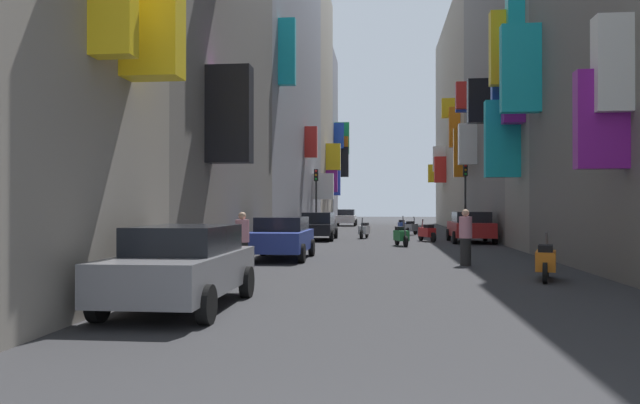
{
  "coord_description": "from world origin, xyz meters",
  "views": [
    {
      "loc": [
        -0.43,
        -2.38,
        1.76
      ],
      "look_at": [
        -3.79,
        30.18,
        1.99
      ],
      "focal_mm": 33.96,
      "sensor_mm": 36.0,
      "label": 1
    }
  ],
  "objects_px": {
    "parked_car_white": "(346,217)",
    "traffic_light_far_corner": "(465,187)",
    "pedestrian_near_left": "(242,242)",
    "traffic_light_near_corner": "(316,190)",
    "parked_car_grey": "(182,265)",
    "pedestrian_crossing": "(466,237)",
    "scooter_red": "(427,232)",
    "scooter_green": "(401,236)",
    "scooter_orange": "(546,261)",
    "scooter_blue": "(402,226)",
    "parked_car_blue": "(282,237)",
    "parked_car_black": "(318,225)",
    "scooter_white": "(364,230)",
    "parked_car_red": "(471,226)",
    "scooter_silver": "(411,228)"
  },
  "relations": [
    {
      "from": "parked_car_blue",
      "to": "scooter_silver",
      "type": "bearing_deg",
      "value": 73.53
    },
    {
      "from": "parked_car_grey",
      "to": "scooter_orange",
      "type": "xyz_separation_m",
      "value": [
        7.32,
        4.71,
        -0.29
      ]
    },
    {
      "from": "parked_car_red",
      "to": "scooter_green",
      "type": "xyz_separation_m",
      "value": [
        -3.44,
        -2.96,
        -0.32
      ]
    },
    {
      "from": "scooter_blue",
      "to": "pedestrian_near_left",
      "type": "relative_size",
      "value": 1.13
    },
    {
      "from": "scooter_white",
      "to": "pedestrian_crossing",
      "type": "distance_m",
      "value": 15.3
    },
    {
      "from": "scooter_red",
      "to": "scooter_orange",
      "type": "bearing_deg",
      "value": -84.03
    },
    {
      "from": "parked_car_blue",
      "to": "pedestrian_crossing",
      "type": "height_order",
      "value": "pedestrian_crossing"
    },
    {
      "from": "parked_car_grey",
      "to": "scooter_blue",
      "type": "bearing_deg",
      "value": 81.07
    },
    {
      "from": "scooter_green",
      "to": "pedestrian_crossing",
      "type": "bearing_deg",
      "value": -79.32
    },
    {
      "from": "parked_car_blue",
      "to": "pedestrian_near_left",
      "type": "height_order",
      "value": "pedestrian_near_left"
    },
    {
      "from": "parked_car_red",
      "to": "parked_car_white",
      "type": "distance_m",
      "value": 25.58
    },
    {
      "from": "pedestrian_crossing",
      "to": "traffic_light_far_corner",
      "type": "relative_size",
      "value": 0.38
    },
    {
      "from": "parked_car_red",
      "to": "scooter_orange",
      "type": "xyz_separation_m",
      "value": [
        -0.4,
        -15.06,
        -0.32
      ]
    },
    {
      "from": "parked_car_white",
      "to": "traffic_light_far_corner",
      "type": "xyz_separation_m",
      "value": [
        8.27,
        -16.8,
        2.18
      ]
    },
    {
      "from": "scooter_white",
      "to": "traffic_light_far_corner",
      "type": "height_order",
      "value": "traffic_light_far_corner"
    },
    {
      "from": "parked_car_red",
      "to": "scooter_white",
      "type": "distance_m",
      "value": 6.21
    },
    {
      "from": "parked_car_blue",
      "to": "scooter_blue",
      "type": "xyz_separation_m",
      "value": [
        4.65,
        20.37,
        -0.28
      ]
    },
    {
      "from": "scooter_orange",
      "to": "traffic_light_near_corner",
      "type": "height_order",
      "value": "traffic_light_near_corner"
    },
    {
      "from": "scooter_silver",
      "to": "scooter_white",
      "type": "xyz_separation_m",
      "value": [
        -2.75,
        -4.04,
        -0.0
      ]
    },
    {
      "from": "scooter_blue",
      "to": "scooter_orange",
      "type": "xyz_separation_m",
      "value": [
        2.57,
        -25.46,
        0.0
      ]
    },
    {
      "from": "scooter_silver",
      "to": "traffic_light_far_corner",
      "type": "xyz_separation_m",
      "value": [
        3.29,
        0.33,
        2.49
      ]
    },
    {
      "from": "scooter_red",
      "to": "traffic_light_near_corner",
      "type": "distance_m",
      "value": 10.12
    },
    {
      "from": "parked_car_blue",
      "to": "scooter_orange",
      "type": "bearing_deg",
      "value": -35.19
    },
    {
      "from": "parked_car_red",
      "to": "parked_car_blue",
      "type": "xyz_separation_m",
      "value": [
        -7.62,
        -9.96,
        -0.04
      ]
    },
    {
      "from": "pedestrian_crossing",
      "to": "traffic_light_far_corner",
      "type": "xyz_separation_m",
      "value": [
        2.58,
        19.27,
        2.12
      ]
    },
    {
      "from": "parked_car_white",
      "to": "traffic_light_far_corner",
      "type": "relative_size",
      "value": 0.92
    },
    {
      "from": "parked_car_grey",
      "to": "pedestrian_crossing",
      "type": "xyz_separation_m",
      "value": [
        5.9,
        8.16,
        0.08
      ]
    },
    {
      "from": "parked_car_blue",
      "to": "scooter_blue",
      "type": "height_order",
      "value": "parked_car_blue"
    },
    {
      "from": "scooter_green",
      "to": "scooter_white",
      "type": "bearing_deg",
      "value": 106.22
    },
    {
      "from": "parked_car_red",
      "to": "scooter_green",
      "type": "bearing_deg",
      "value": -139.27
    },
    {
      "from": "pedestrian_near_left",
      "to": "traffic_light_near_corner",
      "type": "relative_size",
      "value": 0.39
    },
    {
      "from": "parked_car_blue",
      "to": "parked_car_black",
      "type": "bearing_deg",
      "value": 90.04
    },
    {
      "from": "parked_car_white",
      "to": "parked_car_black",
      "type": "bearing_deg",
      "value": -90.35
    },
    {
      "from": "scooter_white",
      "to": "traffic_light_far_corner",
      "type": "distance_m",
      "value": 7.86
    },
    {
      "from": "parked_car_black",
      "to": "scooter_white",
      "type": "xyz_separation_m",
      "value": [
        2.37,
        1.64,
        -0.29
      ]
    },
    {
      "from": "scooter_blue",
      "to": "pedestrian_crossing",
      "type": "height_order",
      "value": "pedestrian_crossing"
    },
    {
      "from": "parked_car_black",
      "to": "pedestrian_near_left",
      "type": "height_order",
      "value": "pedestrian_near_left"
    },
    {
      "from": "parked_car_blue",
      "to": "parked_car_grey",
      "type": "bearing_deg",
      "value": -90.53
    },
    {
      "from": "parked_car_grey",
      "to": "traffic_light_far_corner",
      "type": "relative_size",
      "value": 0.94
    },
    {
      "from": "scooter_blue",
      "to": "traffic_light_near_corner",
      "type": "distance_m",
      "value": 6.36
    },
    {
      "from": "parked_car_red",
      "to": "scooter_orange",
      "type": "height_order",
      "value": "parked_car_red"
    },
    {
      "from": "parked_car_grey",
      "to": "pedestrian_near_left",
      "type": "relative_size",
      "value": 2.54
    },
    {
      "from": "scooter_orange",
      "to": "scooter_red",
      "type": "xyz_separation_m",
      "value": [
        -1.64,
        15.73,
        0.0
      ]
    },
    {
      "from": "parked_car_red",
      "to": "scooter_white",
      "type": "height_order",
      "value": "parked_car_red"
    },
    {
      "from": "scooter_green",
      "to": "traffic_light_near_corner",
      "type": "distance_m",
      "value": 12.41
    },
    {
      "from": "scooter_white",
      "to": "parked_car_white",
      "type": "bearing_deg",
      "value": 96.02
    },
    {
      "from": "scooter_red",
      "to": "scooter_green",
      "type": "height_order",
      "value": "same"
    },
    {
      "from": "scooter_blue",
      "to": "scooter_white",
      "type": "relative_size",
      "value": 0.98
    },
    {
      "from": "scooter_white",
      "to": "parked_car_blue",
      "type": "bearing_deg",
      "value": -100.13
    },
    {
      "from": "scooter_orange",
      "to": "traffic_light_near_corner",
      "type": "bearing_deg",
      "value": 109.12
    }
  ]
}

